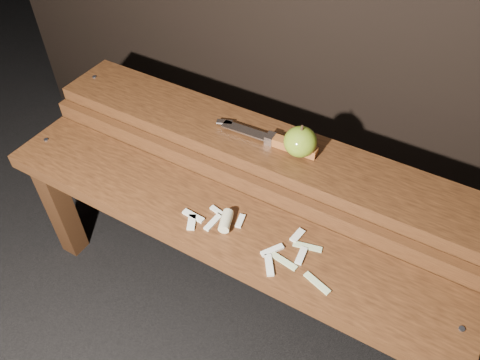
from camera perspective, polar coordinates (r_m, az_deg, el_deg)
The scene contains 6 objects.
ground at distance 1.47m, azimuth -1.21°, elevation -13.86°, with size 60.00×60.00×0.00m, color black.
bench_front_tier at distance 1.15m, azimuth -3.05°, elevation -7.10°, with size 1.20×0.20×0.42m.
bench_rear_tier at distance 1.24m, azimuth 2.46°, elevation 1.84°, with size 1.20×0.21×0.50m.
apple at distance 1.13m, azimuth 7.37°, elevation 4.66°, with size 0.08×0.08×0.08m.
knife at distance 1.16m, azimuth 5.09°, elevation 4.59°, with size 0.28×0.04×0.02m.
apple_scraps at distance 1.07m, azimuth 0.27°, elevation -6.29°, with size 0.39×0.15×0.03m.
Camera 1 is at (0.40, -0.64, 1.27)m, focal length 35.00 mm.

